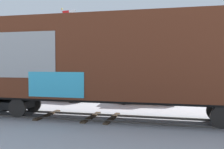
# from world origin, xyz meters

# --- Properties ---
(ground_plane) EXTENTS (260.00, 260.00, 0.00)m
(ground_plane) POSITION_xyz_m (0.00, 0.00, 0.00)
(ground_plane) COLOR #B2B5BC
(track) EXTENTS (60.02, 3.55, 0.08)m
(track) POSITION_xyz_m (-0.98, -0.04, 0.04)
(track) COLOR #4C4742
(track) RESTS_ON ground_plane
(freight_car) EXTENTS (16.50, 3.58, 5.01)m
(freight_car) POSITION_xyz_m (0.23, -0.00, 2.85)
(freight_car) COLOR #5B2B19
(freight_car) RESTS_ON ground_plane
(flagpole) EXTENTS (1.48, 0.31, 7.52)m
(flagpole) POSITION_xyz_m (-6.92, 9.73, 4.87)
(flagpole) COLOR silver
(flagpole) RESTS_ON ground_plane
(hillside) EXTENTS (112.90, 39.38, 12.85)m
(hillside) POSITION_xyz_m (-0.05, 58.57, 4.20)
(hillside) COLOR gray
(hillside) RESTS_ON ground_plane
(parked_car_black) EXTENTS (4.75, 2.38, 1.54)m
(parked_car_black) POSITION_xyz_m (-5.33, 5.25, 0.78)
(parked_car_black) COLOR black
(parked_car_black) RESTS_ON ground_plane
(parked_car_tan) EXTENTS (4.21, 2.20, 1.76)m
(parked_car_tan) POSITION_xyz_m (0.93, 5.31, 0.87)
(parked_car_tan) COLOR #9E8966
(parked_car_tan) RESTS_ON ground_plane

